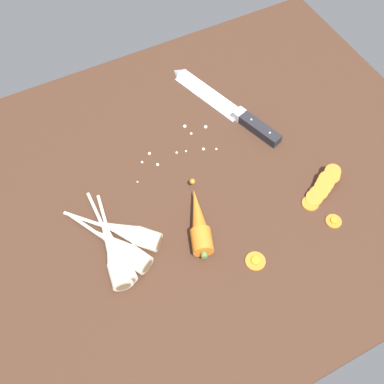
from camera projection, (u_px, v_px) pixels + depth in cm
name	position (u px, v px, depth cm)	size (l,w,h in cm)	color
ground_plane	(188.00, 193.00, 99.83)	(120.00, 90.00, 4.00)	#42281C
chefs_knife	(221.00, 103.00, 110.45)	(13.82, 34.07, 4.18)	silver
whole_carrot	(199.00, 223.00, 91.36)	(8.73, 17.59, 4.20)	orange
parsnip_front	(114.00, 251.00, 88.25)	(4.02, 22.73, 4.00)	silver
parsnip_mid_left	(120.00, 248.00, 88.57)	(11.77, 19.48, 4.00)	silver
parsnip_mid_right	(114.00, 254.00, 87.86)	(5.78, 21.77, 4.00)	silver
parsnip_back	(127.00, 232.00, 90.36)	(16.20, 17.27, 4.00)	silver
carrot_slice_stack	(322.00, 187.00, 96.75)	(11.46, 7.11, 4.03)	orange
carrot_slice_stray_near	(255.00, 261.00, 88.86)	(4.03, 4.03, 0.70)	orange
carrot_slice_stray_mid	(334.00, 221.00, 93.55)	(3.31, 3.31, 0.70)	orange
mince_crumbs	(182.00, 143.00, 104.34)	(21.29, 10.07, 0.85)	silver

